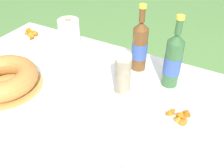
{
  "coord_description": "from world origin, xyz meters",
  "views": [
    {
      "loc": [
        0.34,
        -0.61,
        1.41
      ],
      "look_at": [
        -0.08,
        0.14,
        0.74
      ],
      "focal_mm": 40.0,
      "sensor_mm": 36.0,
      "label": 1
    }
  ],
  "objects_px": {
    "snack_plate_near": "(181,118)",
    "snack_plate_right": "(32,36)",
    "cider_bottle_green": "(173,61)",
    "paper_towel_roll": "(70,39)",
    "bundt_cake": "(3,78)",
    "cider_bottle_amber": "(140,46)",
    "cup_stack": "(123,75)"
  },
  "relations": [
    {
      "from": "snack_plate_near",
      "to": "snack_plate_right",
      "type": "height_order",
      "value": "same"
    },
    {
      "from": "cider_bottle_green",
      "to": "paper_towel_roll",
      "type": "xyz_separation_m",
      "value": [
        -0.56,
        -0.01,
        -0.02
      ]
    },
    {
      "from": "bundt_cake",
      "to": "cider_bottle_green",
      "type": "relative_size",
      "value": 1.01
    },
    {
      "from": "snack_plate_near",
      "to": "cider_bottle_amber",
      "type": "bearing_deg",
      "value": 139.24
    },
    {
      "from": "cup_stack",
      "to": "snack_plate_right",
      "type": "xyz_separation_m",
      "value": [
        -0.74,
        0.21,
        -0.09
      ]
    },
    {
      "from": "bundt_cake",
      "to": "cider_bottle_amber",
      "type": "relative_size",
      "value": 1.02
    },
    {
      "from": "cider_bottle_green",
      "to": "cider_bottle_amber",
      "type": "distance_m",
      "value": 0.19
    },
    {
      "from": "cider_bottle_green",
      "to": "cider_bottle_amber",
      "type": "relative_size",
      "value": 1.02
    },
    {
      "from": "paper_towel_roll",
      "to": "cup_stack",
      "type": "bearing_deg",
      "value": -21.16
    },
    {
      "from": "cider_bottle_green",
      "to": "snack_plate_right",
      "type": "distance_m",
      "value": 0.91
    },
    {
      "from": "cider_bottle_green",
      "to": "cider_bottle_amber",
      "type": "bearing_deg",
      "value": 164.07
    },
    {
      "from": "snack_plate_right",
      "to": "paper_towel_roll",
      "type": "distance_m",
      "value": 0.36
    },
    {
      "from": "bundt_cake",
      "to": "snack_plate_right",
      "type": "relative_size",
      "value": 1.69
    },
    {
      "from": "cup_stack",
      "to": "cider_bottle_amber",
      "type": "relative_size",
      "value": 0.6
    },
    {
      "from": "cup_stack",
      "to": "paper_towel_roll",
      "type": "height_order",
      "value": "paper_towel_roll"
    },
    {
      "from": "cider_bottle_amber",
      "to": "paper_towel_roll",
      "type": "height_order",
      "value": "cider_bottle_amber"
    },
    {
      "from": "cup_stack",
      "to": "paper_towel_roll",
      "type": "relative_size",
      "value": 0.95
    },
    {
      "from": "bundt_cake",
      "to": "snack_plate_near",
      "type": "relative_size",
      "value": 1.75
    },
    {
      "from": "paper_towel_roll",
      "to": "cider_bottle_amber",
      "type": "bearing_deg",
      "value": 10.0
    },
    {
      "from": "cider_bottle_amber",
      "to": "snack_plate_right",
      "type": "xyz_separation_m",
      "value": [
        -0.72,
        -0.01,
        -0.12
      ]
    },
    {
      "from": "cider_bottle_amber",
      "to": "snack_plate_near",
      "type": "bearing_deg",
      "value": -40.76
    },
    {
      "from": "bundt_cake",
      "to": "snack_plate_right",
      "type": "bearing_deg",
      "value": 118.67
    },
    {
      "from": "cider_bottle_amber",
      "to": "cup_stack",
      "type": "bearing_deg",
      "value": -85.67
    },
    {
      "from": "bundt_cake",
      "to": "cider_bottle_amber",
      "type": "xyz_separation_m",
      "value": [
        0.49,
        0.44,
        0.08
      ]
    },
    {
      "from": "snack_plate_right",
      "to": "cup_stack",
      "type": "bearing_deg",
      "value": -15.8
    },
    {
      "from": "cup_stack",
      "to": "snack_plate_right",
      "type": "distance_m",
      "value": 0.77
    },
    {
      "from": "bundt_cake",
      "to": "cup_stack",
      "type": "distance_m",
      "value": 0.55
    },
    {
      "from": "bundt_cake",
      "to": "paper_towel_roll",
      "type": "distance_m",
      "value": 0.4
    },
    {
      "from": "snack_plate_near",
      "to": "snack_plate_right",
      "type": "relative_size",
      "value": 0.97
    },
    {
      "from": "snack_plate_near",
      "to": "cup_stack",
      "type": "bearing_deg",
      "value": 171.18
    },
    {
      "from": "cup_stack",
      "to": "snack_plate_right",
      "type": "height_order",
      "value": "cup_stack"
    },
    {
      "from": "cup_stack",
      "to": "bundt_cake",
      "type": "bearing_deg",
      "value": -156.03
    }
  ]
}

